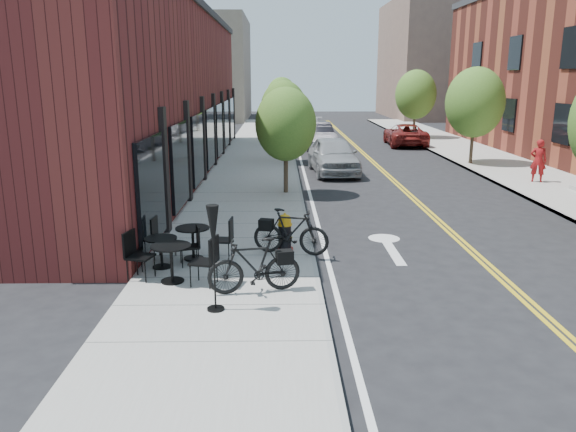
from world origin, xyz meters
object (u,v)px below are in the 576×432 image
object	(u,v)px
bicycle_left	(254,265)
patio_umbrella	(213,236)
parked_car_a	(333,155)
bistro_set_c	(161,248)
pedestrian	(538,161)
parked_car_c	(309,128)
bicycle_right	(291,232)
bistro_set_b	(193,238)
bistro_set_a	(171,258)
parked_car_far	(405,135)
parked_car_b	(317,136)
fire_hydrant	(285,233)

from	to	relation	value
bicycle_left	patio_umbrella	xyz separation A→B (m)	(-0.68, -0.85, 0.86)
parked_car_a	bistro_set_c	bearing A→B (deg)	-114.83
bicycle_left	pedestrian	xyz separation A→B (m)	(10.94, 11.81, 0.31)
parked_car_c	patio_umbrella	bearing A→B (deg)	-89.37
bicycle_left	bicycle_right	bearing A→B (deg)	150.74
bicycle_right	parked_car_a	size ratio (longest dim) A/B	0.38
bistro_set_b	parked_car_c	world-z (taller)	parked_car_c
bistro_set_c	parked_car_c	distance (m)	29.01
bistro_set_a	parked_car_far	xyz separation A→B (m)	(10.25, 24.50, 0.05)
patio_umbrella	parked_car_far	size ratio (longest dim) A/B	0.40
parked_car_b	parked_car_c	size ratio (longest dim) A/B	1.02
patio_umbrella	bistro_set_c	bearing A→B (deg)	121.52
parked_car_b	bistro_set_c	bearing A→B (deg)	-109.30
bicycle_right	parked_car_a	world-z (taller)	parked_car_a
patio_umbrella	pedestrian	world-z (taller)	patio_umbrella
bistro_set_c	patio_umbrella	xyz separation A→B (m)	(1.46, -2.37, 0.96)
bistro_set_b	fire_hydrant	bearing A→B (deg)	21.63
parked_car_b	parked_car_far	xyz separation A→B (m)	(5.70, 1.55, -0.10)
bistro_set_b	pedestrian	xyz separation A→B (m)	(12.46, 9.68, 0.36)
parked_car_a	pedestrian	size ratio (longest dim) A/B	2.79
bistro_set_a	parked_car_a	size ratio (longest dim) A/B	0.41
bistro_set_c	parked_car_far	bearing A→B (deg)	50.64
patio_umbrella	parked_car_a	distance (m)	15.99
bicycle_right	bistro_set_a	bearing A→B (deg)	141.07
bistro_set_b	parked_car_a	world-z (taller)	parked_car_a
bistro_set_b	bistro_set_a	bearing A→B (deg)	-92.99
bicycle_right	parked_car_b	bearing A→B (deg)	9.20
bistro_set_a	parked_car_far	size ratio (longest dim) A/B	0.40
parked_car_b	bistro_set_b	bearing A→B (deg)	-108.07
bistro_set_a	parked_car_c	xyz separation A→B (m)	(4.44, 29.52, 0.05)
bistro_set_b	parked_car_far	bearing A→B (deg)	71.58
pedestrian	bistro_set_b	bearing A→B (deg)	62.05
bistro_set_a	fire_hydrant	bearing A→B (deg)	57.16
bistro_set_b	pedestrian	size ratio (longest dim) A/B	1.08
fire_hydrant	parked_car_b	xyz separation A→B (m)	(2.19, 20.80, 0.23)
bistro_set_a	parked_car_b	world-z (taller)	parked_car_b
bistro_set_c	parked_car_a	bearing A→B (deg)	53.86
bicycle_right	patio_umbrella	size ratio (longest dim) A/B	0.94
fire_hydrant	bicycle_left	xyz separation A→B (m)	(-0.63, -2.76, 0.11)
parked_car_b	pedestrian	distance (m)	14.29
bistro_set_c	parked_car_far	distance (m)	25.88
bistro_set_b	bicycle_right	bearing A→B (deg)	13.36
bistro_set_a	parked_car_c	world-z (taller)	parked_car_c
bistro_set_c	parked_car_b	distance (m)	22.59
fire_hydrant	parked_car_a	bearing A→B (deg)	86.57
bicycle_left	parked_car_b	world-z (taller)	parked_car_b
fire_hydrant	bistro_set_b	size ratio (longest dim) A/B	0.51
bistro_set_c	bistro_set_b	bearing A→B (deg)	29.24
bistro_set_c	patio_umbrella	bearing A→B (deg)	-73.53
patio_umbrella	parked_car_far	distance (m)	27.56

